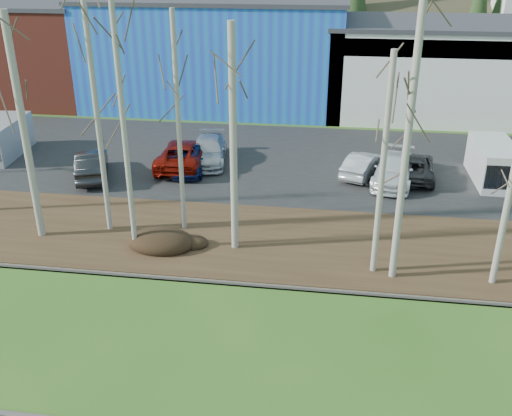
% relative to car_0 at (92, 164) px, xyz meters
% --- Properties ---
extents(river, '(80.00, 8.00, 0.90)m').
position_rel_car_0_xyz_m(river, '(9.42, -13.34, -0.89)').
color(river, black).
rests_on(river, ground).
extents(far_bank_rocks, '(80.00, 0.80, 0.46)m').
position_rel_car_0_xyz_m(far_bank_rocks, '(9.42, -9.24, -0.89)').
color(far_bank_rocks, '#47423D').
rests_on(far_bank_rocks, ground).
extents(far_bank, '(80.00, 7.00, 0.15)m').
position_rel_car_0_xyz_m(far_bank, '(9.42, -6.04, -0.82)').
color(far_bank, '#382616').
rests_on(far_bank, ground).
extents(parking_lot, '(80.00, 14.00, 0.14)m').
position_rel_car_0_xyz_m(parking_lot, '(9.42, 4.46, -0.82)').
color(parking_lot, black).
rests_on(parking_lot, ground).
extents(building_brick, '(16.32, 12.24, 7.80)m').
position_rel_car_0_xyz_m(building_brick, '(-14.58, 18.46, 3.01)').
color(building_brick, maroon).
rests_on(building_brick, ground).
extents(building_blue, '(20.40, 12.24, 8.30)m').
position_rel_car_0_xyz_m(building_blue, '(3.42, 18.46, 3.26)').
color(building_blue, blue).
rests_on(building_blue, ground).
extents(building_white, '(18.36, 12.24, 6.80)m').
position_rel_car_0_xyz_m(building_white, '(21.42, 18.44, 2.52)').
color(building_white, silver).
rests_on(building_white, ground).
extents(dirt_mound, '(2.82, 1.99, 0.55)m').
position_rel_car_0_xyz_m(dirt_mound, '(6.14, -7.31, -0.47)').
color(dirt_mound, black).
rests_on(dirt_mound, far_bank).
extents(birch_1, '(0.23, 0.23, 11.12)m').
position_rel_car_0_xyz_m(birch_1, '(3.32, -5.97, 4.82)').
color(birch_1, '#AEA79C').
rests_on(birch_1, far_bank).
extents(birch_2, '(0.31, 0.31, 9.48)m').
position_rel_car_0_xyz_m(birch_2, '(0.56, -7.00, 4.00)').
color(birch_2, '#AEA79C').
rests_on(birch_2, far_bank).
extents(birch_3, '(0.21, 0.21, 11.26)m').
position_rel_car_0_xyz_m(birch_3, '(5.11, -7.65, 4.89)').
color(birch_3, '#AEA79C').
rests_on(birch_3, far_bank).
extents(birch_4, '(0.29, 0.29, 9.20)m').
position_rel_car_0_xyz_m(birch_4, '(9.24, -6.89, 3.86)').
color(birch_4, '#AEA79C').
rests_on(birch_4, far_bank).
extents(birch_5, '(0.21, 0.21, 9.47)m').
position_rel_car_0_xyz_m(birch_5, '(6.64, -5.42, 3.99)').
color(birch_5, '#AEA79C').
rests_on(birch_5, far_bank).
extents(birch_6, '(0.22, 0.22, 8.50)m').
position_rel_car_0_xyz_m(birch_6, '(14.95, -8.01, 3.51)').
color(birch_6, '#AEA79C').
rests_on(birch_6, far_bank).
extents(birch_7, '(0.27, 0.27, 11.48)m').
position_rel_car_0_xyz_m(birch_7, '(15.67, -8.34, 5.00)').
color(birch_7, '#AEA79C').
rests_on(birch_7, far_bank).
extents(car_0, '(3.16, 4.83, 1.51)m').
position_rel_car_0_xyz_m(car_0, '(0.00, 0.00, 0.00)').
color(car_0, '#232325').
rests_on(car_0, parking_lot).
extents(car_1, '(2.78, 5.62, 1.53)m').
position_rel_car_0_xyz_m(car_1, '(4.58, 2.38, 0.01)').
color(car_1, maroon).
rests_on(car_1, parking_lot).
extents(car_2, '(2.71, 5.19, 1.44)m').
position_rel_car_0_xyz_m(car_2, '(5.81, 3.31, -0.03)').
color(car_2, '#A5A8AD').
rests_on(car_2, parking_lot).
extents(car_3, '(2.20, 4.34, 1.42)m').
position_rel_car_0_xyz_m(car_3, '(5.07, 1.70, -0.04)').
color(car_3, '#0F1745').
rests_on(car_3, parking_lot).
extents(car_4, '(2.67, 4.14, 1.29)m').
position_rel_car_0_xyz_m(car_4, '(14.78, 2.41, -0.11)').
color(car_4, silver).
rests_on(car_4, parking_lot).
extents(car_5, '(2.50, 4.82, 1.30)m').
position_rel_car_0_xyz_m(car_5, '(17.53, 2.53, -0.10)').
color(car_5, '#252427').
rests_on(car_5, parking_lot).
extents(car_6, '(2.86, 5.26, 1.45)m').
position_rel_car_0_xyz_m(car_6, '(16.40, 1.64, -0.03)').
color(car_6, white).
rests_on(car_6, parking_lot).
extents(van_white, '(1.99, 4.73, 2.07)m').
position_rel_car_0_xyz_m(van_white, '(21.71, 2.53, 0.28)').
color(van_white, white).
rests_on(van_white, parking_lot).
extents(van_grey, '(2.60, 5.08, 2.13)m').
position_rel_car_0_xyz_m(van_grey, '(-6.87, 2.57, 0.31)').
color(van_grey, '#AFB1B4').
rests_on(van_grey, parking_lot).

